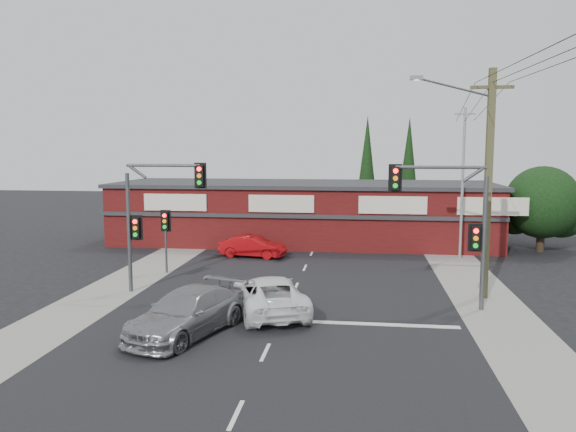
# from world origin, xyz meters

# --- Properties ---
(ground) EXTENTS (120.00, 120.00, 0.00)m
(ground) POSITION_xyz_m (0.00, 0.00, 0.00)
(ground) COLOR black
(ground) RESTS_ON ground
(road_strip) EXTENTS (14.00, 70.00, 0.01)m
(road_strip) POSITION_xyz_m (0.00, 5.00, 0.01)
(road_strip) COLOR black
(road_strip) RESTS_ON ground
(verge_left) EXTENTS (3.00, 70.00, 0.02)m
(verge_left) POSITION_xyz_m (-8.50, 5.00, 0.01)
(verge_left) COLOR gray
(verge_left) RESTS_ON ground
(verge_right) EXTENTS (3.00, 70.00, 0.02)m
(verge_right) POSITION_xyz_m (8.50, 5.00, 0.01)
(verge_right) COLOR gray
(verge_right) RESTS_ON ground
(stop_line) EXTENTS (6.50, 0.35, 0.01)m
(stop_line) POSITION_xyz_m (3.50, -1.50, 0.01)
(stop_line) COLOR silver
(stop_line) RESTS_ON ground
(white_suv) EXTENTS (4.14, 5.93, 1.50)m
(white_suv) POSITION_xyz_m (-0.58, -0.49, 0.75)
(white_suv) COLOR white
(white_suv) RESTS_ON ground
(silver_suv) EXTENTS (3.92, 5.91, 1.59)m
(silver_suv) POSITION_xyz_m (-3.07, -3.46, 0.80)
(silver_suv) COLOR gray
(silver_suv) RESTS_ON ground
(red_sedan) EXTENTS (4.17, 2.00, 1.32)m
(red_sedan) POSITION_xyz_m (-3.48, 10.91, 0.66)
(red_sedan) COLOR #AA0A0E
(red_sedan) RESTS_ON ground
(lane_dashes) EXTENTS (0.12, 49.59, 0.01)m
(lane_dashes) POSITION_xyz_m (0.00, 5.99, 0.01)
(lane_dashes) COLOR silver
(lane_dashes) RESTS_ON ground
(shop_building) EXTENTS (27.30, 8.40, 4.22)m
(shop_building) POSITION_xyz_m (-0.99, 16.99, 2.13)
(shop_building) COLOR #470E0E
(shop_building) RESTS_ON ground
(tree_cluster) EXTENTS (5.90, 5.10, 5.50)m
(tree_cluster) POSITION_xyz_m (14.69, 15.44, 2.90)
(tree_cluster) COLOR #2D2116
(tree_cluster) RESTS_ON ground
(conifer_near) EXTENTS (1.80, 1.80, 9.25)m
(conifer_near) POSITION_xyz_m (3.50, 24.00, 5.48)
(conifer_near) COLOR #2D2116
(conifer_near) RESTS_ON ground
(conifer_far) EXTENTS (1.80, 1.80, 9.25)m
(conifer_far) POSITION_xyz_m (7.00, 26.00, 5.48)
(conifer_far) COLOR #2D2116
(conifer_far) RESTS_ON ground
(traffic_mast_left) EXTENTS (3.77, 0.27, 5.97)m
(traffic_mast_left) POSITION_xyz_m (-6.43, 2.00, 3.93)
(traffic_mast_left) COLOR #47494C
(traffic_mast_left) RESTS_ON ground
(traffic_mast_right) EXTENTS (3.96, 0.27, 5.97)m
(traffic_mast_right) POSITION_xyz_m (6.86, 1.00, 3.95)
(traffic_mast_right) COLOR #47494C
(traffic_mast_right) RESTS_ON ground
(pedestal_signal) EXTENTS (0.55, 0.27, 3.38)m
(pedestal_signal) POSITION_xyz_m (-7.20, 6.01, 2.41)
(pedestal_signal) COLOR #47494C
(pedestal_signal) RESTS_ON ground
(utility_pole) EXTENTS (4.38, 0.59, 10.00)m
(utility_pole) POSITION_xyz_m (8.36, 2.99, 5.40)
(utility_pole) COLOR brown
(utility_pole) RESTS_ON ground
(steel_pole) EXTENTS (1.20, 0.16, 9.00)m
(steel_pole) POSITION_xyz_m (9.00, 12.00, 4.70)
(steel_pole) COLOR gray
(steel_pole) RESTS_ON ground
(power_lines) EXTENTS (2.01, 29.00, 1.22)m
(power_lines) POSITION_xyz_m (8.47, -2.47, 9.04)
(power_lines) COLOR black
(power_lines) RESTS_ON ground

